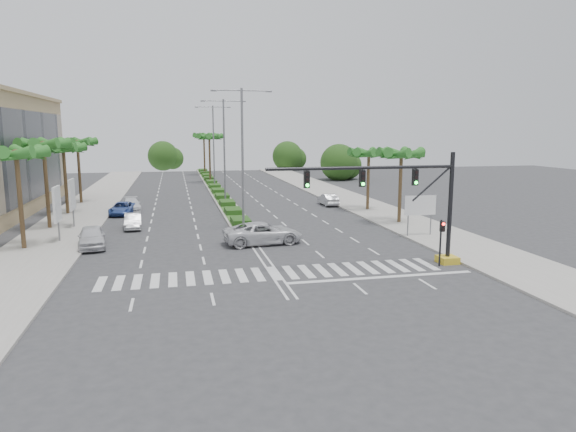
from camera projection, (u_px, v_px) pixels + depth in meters
name	position (u px, v px, depth m)	size (l,w,h in m)	color
ground	(274.00, 273.00, 31.00)	(160.00, 160.00, 0.00)	#333335
footpath_right	(381.00, 212.00, 53.49)	(6.00, 120.00, 0.15)	gray
footpath_left	(70.00, 224.00, 47.00)	(6.00, 120.00, 0.15)	gray
median	(215.00, 189.00, 74.31)	(2.20, 75.00, 0.20)	gray
median_grass	(215.00, 188.00, 74.29)	(1.80, 75.00, 0.04)	#28551D
signal_gantry	(418.00, 212.00, 32.41)	(12.60, 1.20, 7.20)	gold
pedestrian_signal	(441.00, 235.00, 32.27)	(0.28, 0.36, 3.00)	black
direction_sign	(420.00, 207.00, 41.17)	(2.70, 0.11, 3.40)	slate
billboard_near	(57.00, 205.00, 38.97)	(0.18, 2.10, 4.35)	slate
billboard_far	(72.00, 195.00, 44.75)	(0.18, 2.10, 4.35)	slate
palm_left_near	(16.00, 157.00, 36.00)	(4.57, 4.68, 7.55)	brown
palm_left_mid	(44.00, 148.00, 43.64)	(4.57, 4.68, 7.95)	brown
palm_left_far	(63.00, 151.00, 51.43)	(4.57, 4.68, 7.35)	brown
palm_left_end	(77.00, 145.00, 59.07)	(4.57, 4.68, 7.75)	brown
palm_right_near	(401.00, 156.00, 46.54)	(4.57, 4.68, 7.05)	brown
palm_right_far	(369.00, 155.00, 54.29)	(4.57, 4.68, 6.75)	brown
palm_median_a	(209.00, 139.00, 82.76)	(4.57, 4.68, 8.05)	brown
palm_median_b	(204.00, 137.00, 97.20)	(4.57, 4.68, 8.05)	brown
streetlight_near	(242.00, 151.00, 43.35)	(5.10, 0.25, 12.00)	slate
streetlight_mid	(224.00, 145.00, 58.75)	(5.10, 0.25, 12.00)	slate
streetlight_far	(214.00, 142.00, 74.16)	(5.10, 0.25, 12.00)	slate
car_parked_a	(92.00, 237.00, 37.68)	(1.88, 4.68, 1.59)	silver
car_parked_b	(133.00, 221.00, 45.01)	(1.39, 3.97, 1.31)	silver
car_parked_c	(122.00, 208.00, 52.34)	(2.15, 4.67, 1.30)	#324F9A
car_parked_d	(131.00, 204.00, 55.06)	(1.85, 4.54, 1.32)	white
car_crossing	(263.00, 233.00, 38.95)	(2.76, 5.98, 1.66)	silver
car_right	(328.00, 199.00, 58.90)	(1.41, 4.04, 1.33)	#B9B9BE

